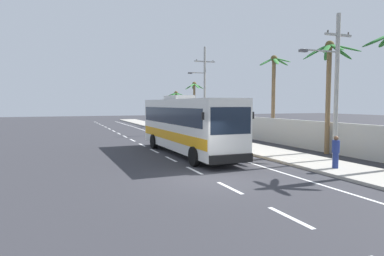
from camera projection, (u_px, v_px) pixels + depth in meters
ground_plane at (212, 179)px, 14.63m from camera, size 160.00×160.00×0.00m
sidewalk_kerb at (236, 145)px, 26.40m from camera, size 3.20×90.00×0.14m
lane_markings at (162, 141)px, 29.34m from camera, size 3.84×71.94×0.01m
boundary_wall at (251, 128)px, 31.44m from camera, size 0.24×60.00×2.07m
coach_bus_foreground at (186, 124)px, 21.81m from camera, size 2.96×11.88×3.85m
motorcycle_beside_bus at (183, 132)px, 30.81m from camera, size 0.56×1.96×1.64m
pedestrian_near_kerb at (189, 124)px, 37.29m from camera, size 0.36×0.36×1.76m
pedestrian_midwalk at (194, 126)px, 34.51m from camera, size 0.36×0.36×1.71m
pedestrian_far_walk at (336, 151)px, 16.39m from camera, size 0.36×0.36×1.59m
utility_pole_nearest at (335, 83)px, 18.73m from camera, size 3.50×0.24×8.26m
utility_pole_mid at (204, 88)px, 36.73m from camera, size 3.15×0.24×9.44m
palm_second at (176, 100)px, 49.32m from camera, size 3.29×3.27×5.13m
palm_third at (274, 83)px, 28.63m from camera, size 2.72×2.62×7.38m
palm_fourth at (194, 96)px, 44.24m from camera, size 2.51×2.77×6.15m
palm_farthest at (329, 73)px, 21.69m from camera, size 3.53×3.78×7.33m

